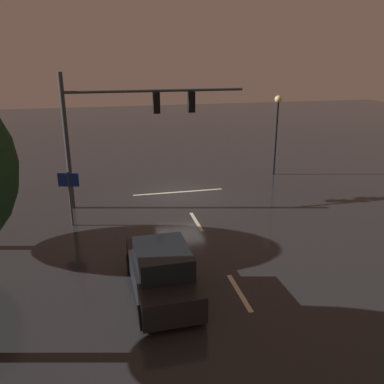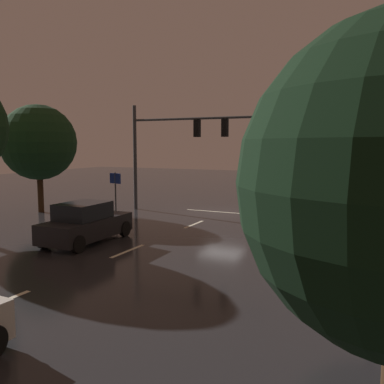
# 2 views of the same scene
# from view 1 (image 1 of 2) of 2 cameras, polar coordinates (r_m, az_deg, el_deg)

# --- Properties ---
(ground_plane) EXTENTS (80.00, 80.00, 0.00)m
(ground_plane) POSITION_cam_1_polar(r_m,az_deg,el_deg) (22.41, -1.78, -0.24)
(ground_plane) COLOR #232326
(traffic_signal_assembly) EXTENTS (8.75, 0.47, 6.52)m
(traffic_signal_assembly) POSITION_cam_1_polar(r_m,az_deg,el_deg) (20.14, -9.16, 10.35)
(traffic_signal_assembly) COLOR #383A3D
(traffic_signal_assembly) RESTS_ON ground_plane
(lane_dash_far) EXTENTS (0.16, 2.20, 0.01)m
(lane_dash_far) POSITION_cam_1_polar(r_m,az_deg,el_deg) (18.76, 0.59, -4.12)
(lane_dash_far) COLOR beige
(lane_dash_far) RESTS_ON ground_plane
(lane_dash_mid) EXTENTS (0.16, 2.20, 0.01)m
(lane_dash_mid) POSITION_cam_1_polar(r_m,az_deg,el_deg) (13.65, 6.62, -13.72)
(lane_dash_mid) COLOR beige
(lane_dash_mid) RESTS_ON ground_plane
(stop_bar) EXTENTS (5.00, 0.16, 0.01)m
(stop_bar) POSITION_cam_1_polar(r_m,az_deg,el_deg) (22.67, -1.92, -0.00)
(stop_bar) COLOR beige
(stop_bar) RESTS_ON ground_plane
(car_approaching) EXTENTS (1.99, 4.41, 1.70)m
(car_approaching) POSITION_cam_1_polar(r_m,az_deg,el_deg) (13.12, -4.21, -11.03)
(car_approaching) COLOR black
(car_approaching) RESTS_ON ground_plane
(street_lamp_left_kerb) EXTENTS (0.44, 0.44, 4.91)m
(street_lamp_left_kerb) POSITION_cam_1_polar(r_m,az_deg,el_deg) (25.80, 11.75, 9.82)
(street_lamp_left_kerb) COLOR black
(street_lamp_left_kerb) RESTS_ON ground_plane
(route_sign) EXTENTS (0.89, 0.27, 2.48)m
(route_sign) POSITION_cam_1_polar(r_m,az_deg,el_deg) (18.52, -16.76, 0.64)
(route_sign) COLOR #383A3D
(route_sign) RESTS_ON ground_plane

